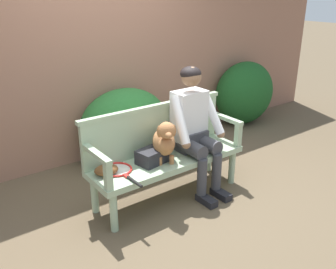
{
  "coord_description": "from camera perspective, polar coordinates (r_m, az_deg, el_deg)",
  "views": [
    {
      "loc": [
        -2.0,
        -2.69,
        2.03
      ],
      "look_at": [
        0.0,
        0.0,
        0.69
      ],
      "focal_mm": 39.53,
      "sensor_mm": 36.0,
      "label": 1
    }
  ],
  "objects": [
    {
      "name": "person_seated",
      "position": [
        3.78,
        4.04,
        1.37
      ],
      "size": [
        0.56,
        0.65,
        1.31
      ],
      "color": "black",
      "rests_on": "ground"
    },
    {
      "name": "hedge_bush_far_right",
      "position": [
        5.93,
        11.71,
        6.29
      ],
      "size": [
        1.06,
        0.7,
        0.98
      ],
      "primitive_type": "ellipsoid",
      "color": "#194C1E",
      "rests_on": "ground"
    },
    {
      "name": "sports_bag",
      "position": [
        3.57,
        -2.45,
        -3.39
      ],
      "size": [
        0.31,
        0.24,
        0.14
      ],
      "primitive_type": "cube",
      "rotation": [
        0.0,
        0.0,
        0.16
      ],
      "color": "#232328",
      "rests_on": "garden_bench"
    },
    {
      "name": "bench_armrest_right_end",
      "position": [
        4.05,
        9.59,
        1.42
      ],
      "size": [
        0.06,
        0.5,
        0.28
      ],
      "color": "#9EB793",
      "rests_on": "garden_bench"
    },
    {
      "name": "dog_on_bench",
      "position": [
        3.53,
        -0.54,
        -0.94
      ],
      "size": [
        0.33,
        0.44,
        0.45
      ],
      "color": "#AD7042",
      "rests_on": "garden_bench"
    },
    {
      "name": "bench_armrest_left_end",
      "position": [
        3.19,
        -10.32,
        -4.37
      ],
      "size": [
        0.06,
        0.5,
        0.28
      ],
      "color": "#9EB793",
      "rests_on": "garden_bench"
    },
    {
      "name": "bench_backrest",
      "position": [
        3.77,
        -1.98,
        1.05
      ],
      "size": [
        1.67,
        0.06,
        0.5
      ],
      "color": "#9EB793",
      "rests_on": "garden_bench"
    },
    {
      "name": "baseball_glove",
      "position": [
        3.42,
        -9.49,
        -5.41
      ],
      "size": [
        0.25,
        0.21,
        0.09
      ],
      "primitive_type": "ellipsoid",
      "rotation": [
        0.0,
        0.0,
        -0.21
      ],
      "color": "brown",
      "rests_on": "garden_bench"
    },
    {
      "name": "hedge_bush_mid_left",
      "position": [
        4.6,
        -6.64,
        1.57
      ],
      "size": [
        1.15,
        0.79,
        0.9
      ],
      "primitive_type": "ellipsoid",
      "color": "#286B2D",
      "rests_on": "ground"
    },
    {
      "name": "tennis_racket",
      "position": [
        3.47,
        -7.67,
        -5.52
      ],
      "size": [
        0.3,
        0.56,
        0.03
      ],
      "color": "red",
      "rests_on": "garden_bench"
    },
    {
      "name": "brick_garden_fence",
      "position": [
        4.69,
        -11.1,
        11.67
      ],
      "size": [
        8.0,
        0.3,
        2.47
      ],
      "primitive_type": "cube",
      "color": "#936651",
      "rests_on": "ground"
    },
    {
      "name": "ground_plane",
      "position": [
        3.92,
        0.0,
        -9.42
      ],
      "size": [
        40.0,
        40.0,
        0.0
      ],
      "primitive_type": "plane",
      "color": "brown"
    },
    {
      "name": "garden_bench",
      "position": [
        3.73,
        0.0,
        -4.41
      ],
      "size": [
        1.63,
        0.5,
        0.44
      ],
      "color": "#9EB793",
      "rests_on": "ground"
    }
  ]
}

